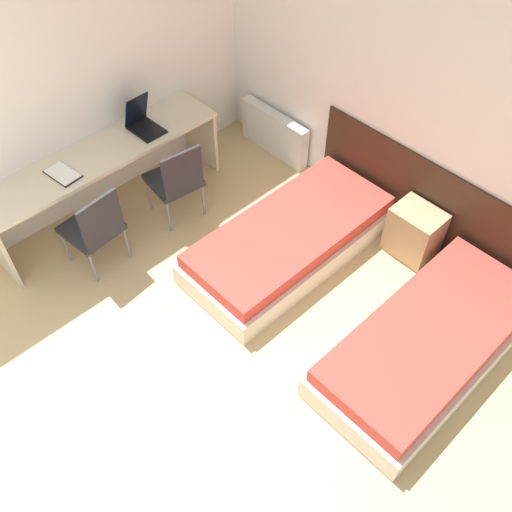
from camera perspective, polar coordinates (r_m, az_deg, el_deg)
ground_plane at (r=4.63m, az=-19.35°, el=-17.73°), size 20.00×20.00×0.00m
wall_back at (r=5.15m, az=14.16°, el=15.72°), size 5.11×0.05×2.70m
wall_left at (r=5.43m, az=-17.54°, el=16.79°), size 0.05×4.66×2.70m
headboard_panel at (r=5.44m, az=17.19°, el=4.72°), size 2.57×0.03×0.89m
bed_near_window at (r=5.29m, az=3.42°, el=1.65°), size 0.93×2.03×0.37m
bed_near_door at (r=4.80m, az=16.84°, el=-8.27°), size 0.93×2.03×0.37m
nightstand at (r=5.44m, az=15.55°, el=2.30°), size 0.45×0.34×0.51m
radiator at (r=6.37m, az=1.86°, el=12.19°), size 0.90×0.12×0.50m
desk at (r=5.58m, az=-15.05°, el=8.78°), size 0.56×2.37×0.75m
chair_near_laptop at (r=5.48m, az=-7.95°, el=7.67°), size 0.51×0.51×0.88m
chair_near_notebook at (r=5.17m, az=-15.85°, el=2.87°), size 0.50×0.50×0.88m
laptop at (r=5.65m, az=-11.24°, el=12.95°), size 0.35×0.26×0.34m
open_notebook at (r=5.34m, az=-18.77°, el=7.80°), size 0.35×0.23×0.02m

